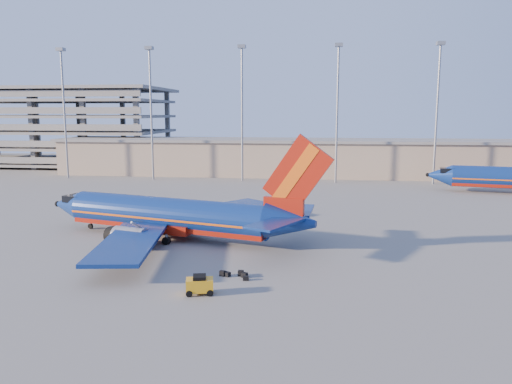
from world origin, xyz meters
The scene contains 7 objects.
ground centered at (0.00, 0.00, 0.00)m, with size 220.00×220.00×0.00m, color slate.
terminal_building centered at (10.00, 58.00, 4.32)m, with size 122.00×16.00×8.50m.
parking_garage centered at (-62.00, 74.05, 11.73)m, with size 62.00×32.00×21.40m.
light_mast_row centered at (5.00, 46.00, 17.55)m, with size 101.60×1.60×28.65m.
aircraft_main centered at (-5.48, -4.42, 2.68)m, with size 36.21×34.34×12.56m.
baggage_tug centered at (1.80, -22.02, 0.83)m, with size 2.46×1.79×1.60m.
luggage_pile centered at (4.03, -17.40, 0.22)m, with size 2.84×1.58×0.51m.
Camera 1 is at (11.17, -60.13, 14.71)m, focal length 35.00 mm.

